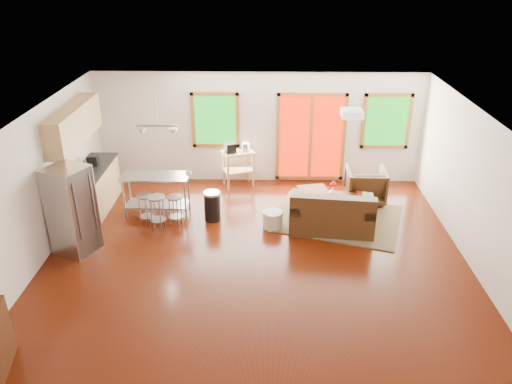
{
  "coord_description": "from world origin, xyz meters",
  "views": [
    {
      "loc": [
        0.17,
        -7.51,
        4.94
      ],
      "look_at": [
        0.0,
        0.3,
        1.2
      ],
      "focal_mm": 35.0,
      "sensor_mm": 36.0,
      "label": 1
    }
  ],
  "objects_px": {
    "coffee_table": "(337,200)",
    "armchair": "(365,183)",
    "rug": "(336,218)",
    "refrigerator": "(72,210)",
    "loveseat": "(332,214)",
    "ottoman": "(313,199)",
    "island": "(156,188)",
    "kitchen_cart": "(237,157)"
  },
  "relations": [
    {
      "from": "armchair",
      "to": "rug",
      "type": "bearing_deg",
      "value": 50.88
    },
    {
      "from": "island",
      "to": "kitchen_cart",
      "type": "relative_size",
      "value": 1.29
    },
    {
      "from": "rug",
      "to": "ottoman",
      "type": "relative_size",
      "value": 4.12
    },
    {
      "from": "kitchen_cart",
      "to": "refrigerator",
      "type": "bearing_deg",
      "value": -133.92
    },
    {
      "from": "armchair",
      "to": "ottoman",
      "type": "height_order",
      "value": "armchair"
    },
    {
      "from": "loveseat",
      "to": "coffee_table",
      "type": "xyz_separation_m",
      "value": [
        0.19,
        0.61,
        0.01
      ]
    },
    {
      "from": "loveseat",
      "to": "refrigerator",
      "type": "bearing_deg",
      "value": -163.73
    },
    {
      "from": "loveseat",
      "to": "ottoman",
      "type": "bearing_deg",
      "value": 111.93
    },
    {
      "from": "armchair",
      "to": "island",
      "type": "height_order",
      "value": "island"
    },
    {
      "from": "coffee_table",
      "to": "island",
      "type": "relative_size",
      "value": 0.76
    },
    {
      "from": "rug",
      "to": "loveseat",
      "type": "relative_size",
      "value": 1.47
    },
    {
      "from": "armchair",
      "to": "kitchen_cart",
      "type": "distance_m",
      "value": 2.94
    },
    {
      "from": "loveseat",
      "to": "ottoman",
      "type": "height_order",
      "value": "loveseat"
    },
    {
      "from": "loveseat",
      "to": "island",
      "type": "distance_m",
      "value": 3.6
    },
    {
      "from": "loveseat",
      "to": "island",
      "type": "height_order",
      "value": "island"
    },
    {
      "from": "coffee_table",
      "to": "armchair",
      "type": "xyz_separation_m",
      "value": [
        0.69,
        0.68,
        0.07
      ]
    },
    {
      "from": "armchair",
      "to": "refrigerator",
      "type": "bearing_deg",
      "value": 22.1
    },
    {
      "from": "armchair",
      "to": "island",
      "type": "distance_m",
      "value": 4.48
    },
    {
      "from": "loveseat",
      "to": "refrigerator",
      "type": "xyz_separation_m",
      "value": [
        -4.73,
        -0.86,
        0.48
      ]
    },
    {
      "from": "loveseat",
      "to": "coffee_table",
      "type": "height_order",
      "value": "loveseat"
    },
    {
      "from": "rug",
      "to": "armchair",
      "type": "relative_size",
      "value": 2.95
    },
    {
      "from": "island",
      "to": "loveseat",
      "type": "bearing_deg",
      "value": -9.51
    },
    {
      "from": "rug",
      "to": "island",
      "type": "xyz_separation_m",
      "value": [
        -3.72,
        0.14,
        0.59
      ]
    },
    {
      "from": "rug",
      "to": "refrigerator",
      "type": "bearing_deg",
      "value": -165.0
    },
    {
      "from": "loveseat",
      "to": "armchair",
      "type": "xyz_separation_m",
      "value": [
        0.88,
        1.29,
        0.08
      ]
    },
    {
      "from": "coffee_table",
      "to": "island",
      "type": "height_order",
      "value": "island"
    },
    {
      "from": "ottoman",
      "to": "island",
      "type": "bearing_deg",
      "value": -173.63
    },
    {
      "from": "ottoman",
      "to": "island",
      "type": "distance_m",
      "value": 3.31
    },
    {
      "from": "loveseat",
      "to": "coffee_table",
      "type": "distance_m",
      "value": 0.63
    },
    {
      "from": "loveseat",
      "to": "armchair",
      "type": "distance_m",
      "value": 1.56
    },
    {
      "from": "coffee_table",
      "to": "island",
      "type": "xyz_separation_m",
      "value": [
        -3.73,
        -0.01,
        0.25
      ]
    },
    {
      "from": "kitchen_cart",
      "to": "ottoman",
      "type": "bearing_deg",
      "value": -32.43
    },
    {
      "from": "loveseat",
      "to": "kitchen_cart",
      "type": "bearing_deg",
      "value": 139.95
    },
    {
      "from": "refrigerator",
      "to": "coffee_table",
      "type": "bearing_deg",
      "value": 40.78
    },
    {
      "from": "armchair",
      "to": "refrigerator",
      "type": "xyz_separation_m",
      "value": [
        -5.61,
        -2.15,
        0.4
      ]
    },
    {
      "from": "armchair",
      "to": "loveseat",
      "type": "bearing_deg",
      "value": 56.89
    },
    {
      "from": "rug",
      "to": "coffee_table",
      "type": "height_order",
      "value": "coffee_table"
    },
    {
      "from": "loveseat",
      "to": "ottoman",
      "type": "relative_size",
      "value": 2.8
    },
    {
      "from": "loveseat",
      "to": "kitchen_cart",
      "type": "relative_size",
      "value": 1.58
    },
    {
      "from": "coffee_table",
      "to": "loveseat",
      "type": "bearing_deg",
      "value": -107.04
    },
    {
      "from": "refrigerator",
      "to": "kitchen_cart",
      "type": "relative_size",
      "value": 1.52
    },
    {
      "from": "armchair",
      "to": "refrigerator",
      "type": "height_order",
      "value": "refrigerator"
    }
  ]
}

